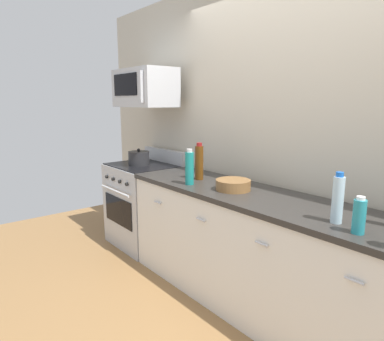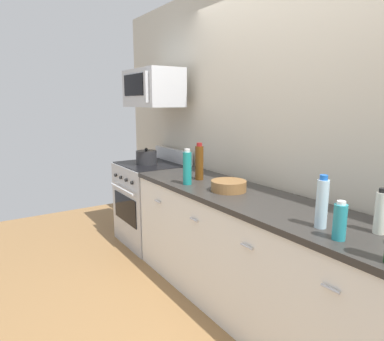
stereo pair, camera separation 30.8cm
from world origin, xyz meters
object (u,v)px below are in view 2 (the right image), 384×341
Objects in this scene: bottle_vinegar_white at (381,212)px; bowl_wooden_salad at (229,185)px; bottle_sparkling_teal at (187,168)px; microwave at (153,88)px; stockpot at (146,157)px; bottle_water_clear at (322,203)px; range_oven at (152,202)px; bottle_wine_amber at (199,162)px; bottle_dish_soap at (340,221)px.

bowl_wooden_salad is (-1.13, -0.10, -0.07)m from bottle_vinegar_white.
bottle_vinegar_white is 0.81× the size of bottle_sparkling_teal.
bottle_vinegar_white is at bearing 0.44° from microwave.
bottle_water_clear is at bearing -1.68° from stockpot.
bottle_water_clear is 2.32m from stockpot.
bottle_sparkling_teal is (1.05, -0.19, 0.59)m from range_oven.
stockpot is (-1.42, -0.02, 0.03)m from bowl_wooden_salad.
bottle_water_clear is at bearing -140.38° from bottle_vinegar_white.
range_oven is 1.28m from microwave.
bottle_wine_amber is 1.54m from bottle_dish_soap.
bowl_wooden_salad is (-1.06, 0.16, -0.05)m from bottle_dish_soap.
bottle_water_clear is 0.92m from bowl_wooden_salad.
microwave is at bearing -179.56° from bottle_vinegar_white.
microwave is at bearing 167.66° from bottle_sparkling_teal.
bottle_vinegar_white is at bearing 2.64° from stockpot.
bottle_wine_amber is (0.96, -0.04, -0.67)m from microwave.
bottle_sparkling_teal is 1.43m from bottle_dish_soap.
microwave is at bearing 89.87° from stockpot.
microwave is 2.25× the size of bottle_wine_amber.
stockpot is at bearing -176.68° from bottle_wine_amber.
range_oven is 3.59× the size of bottle_water_clear.
bottle_vinegar_white is 1.51m from bottle_sparkling_teal.
microwave is 2.50× the size of bottle_water_clear.
bottle_dish_soap is 2.49m from stockpot.
bottle_water_clear is 1.27m from bottle_sparkling_teal.
bottle_vinegar_white is 0.74× the size of bottle_wine_amber.
bottle_water_clear reaches higher than bottle_dish_soap.
microwave reaches higher than stockpot.
bottle_water_clear is at bearing 156.63° from bottle_dish_soap.
bottle_sparkling_teal is at bearing -170.50° from bottle_vinegar_white.
range_oven is 2.55m from bottle_dish_soap.
bottle_dish_soap reaches higher than bowl_wooden_salad.
bottle_sparkling_teal reaches higher than bottle_vinegar_white.
bottle_wine_amber reaches higher than bowl_wooden_salad.
bottle_wine_amber is 1.64× the size of bottle_dish_soap.
bottle_sparkling_teal is at bearing -157.33° from bowl_wooden_salad.
stockpot is at bearing -90.00° from range_oven.
bottle_wine_amber reaches higher than bottle_dish_soap.
microwave is 1.62m from bowl_wooden_salad.
bottle_sparkling_teal is (-1.27, -0.06, 0.00)m from bottle_water_clear.
bottle_vinegar_white is at bearing 9.50° from bottle_sparkling_teal.
microwave is at bearing 89.71° from range_oven.
bowl_wooden_salad is (1.42, -0.08, -0.79)m from microwave.
bottle_water_clear is at bearing -5.51° from bowl_wooden_salad.
bowl_wooden_salad is at bearing -1.38° from range_oven.
microwave is at bearing 176.81° from bowl_wooden_salad.
range_oven is at bearing 90.00° from stockpot.
stockpot reaches higher than bowl_wooden_salad.
range_oven is 2.40m from bottle_water_clear.
bottle_vinegar_white is 0.82× the size of bottle_water_clear.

